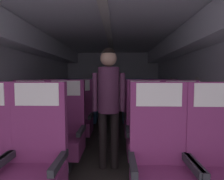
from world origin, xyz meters
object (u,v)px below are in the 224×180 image
Objects in this scene: seat_a_left_aisle at (34,164)px; seat_b_left_aisle at (65,133)px; seat_b_right_window at (145,133)px; seat_c_left_aisle at (79,118)px; seat_d_right_aisle at (155,109)px; seat_c_left_window at (53,117)px; seat_c_right_aisle at (165,118)px; seat_a_right_aisle at (220,167)px; seat_b_right_aisle at (182,134)px; seat_d_right_window at (133,109)px; seat_d_left_aisle at (87,109)px; seat_c_right_window at (138,118)px; seat_d_left_window at (66,109)px; flight_attendant at (109,95)px; seat_b_left_window at (29,132)px; seat_a_right_window at (160,166)px.

seat_a_left_aisle is 0.88m from seat_b_left_aisle.
seat_b_right_window and seat_c_left_aisle have the same top height.
seat_c_left_window is at bearing -156.56° from seat_d_right_aisle.
seat_c_right_aisle is (0.48, 0.88, 0.00)m from seat_b_right_window.
seat_c_left_window is (-2.02, 1.80, 0.00)m from seat_a_right_aisle.
seat_b_right_aisle and seat_b_right_window have the same top height.
seat_b_left_aisle and seat_d_right_window have the same top height.
seat_a_left_aisle is 1.00× the size of seat_c_left_window.
seat_b_right_window is 2.06m from seat_d_left_aisle.
seat_d_left_window is at bearing 149.82° from seat_c_right_window.
seat_d_left_window is at bearing 89.96° from seat_c_left_window.
seat_b_right_window is at bearing -49.03° from seat_d_left_window.
seat_a_left_aisle is 1.00× the size of seat_b_right_window.
seat_c_right_window is 1.00× the size of seat_d_right_aisle.
seat_b_left_aisle is at bearing -179.97° from seat_b_right_aisle.
seat_a_left_aisle is 1.85m from seat_c_left_window.
seat_c_right_window is (1.55, -0.02, 0.00)m from seat_c_left_window.
seat_a_right_aisle is 1.00× the size of seat_b_right_window.
seat_b_right_window is 1.39m from seat_c_left_aisle.
seat_c_right_window is at bearing 89.90° from seat_b_right_window.
flight_attendant is (-0.47, -1.75, 0.50)m from seat_d_right_window.
seat_b_left_aisle and seat_d_right_aisle have the same top height.
seat_b_right_window is (1.56, -0.01, 0.00)m from seat_b_left_window.
seat_d_right_aisle is at bearing -0.09° from seat_d_left_window.
seat_b_left_aisle and seat_c_right_aisle have the same top height.
flight_attendant reaches higher than seat_a_left_aisle.
seat_c_right_window is at bearing 117.81° from seat_b_right_aisle.
seat_a_right_window and seat_d_right_window have the same top height.
seat_c_left_window is 2.03m from seat_c_right_aisle.
seat_a_right_aisle is at bearing -41.68° from seat_c_left_window.
seat_d_left_window is at bearing -179.73° from seat_d_right_window.
seat_a_right_aisle is 1.00× the size of seat_b_right_aisle.
seat_d_right_window is at bearing 178.79° from seat_d_right_aisle.
seat_d_right_aisle is (0.49, 1.78, 0.00)m from seat_b_right_window.
seat_d_left_window is at bearing 119.86° from seat_a_right_window.
seat_b_right_aisle is 1.00× the size of seat_c_left_aisle.
seat_b_left_window is at bearing 149.71° from seat_a_right_window.
seat_c_right_aisle is (1.55, -0.01, 0.00)m from seat_c_left_aisle.
seat_b_left_window is 1.00× the size of seat_b_left_aisle.
seat_c_left_window is at bearing 138.32° from seat_a_right_aisle.
seat_b_right_aisle is (-0.00, 0.90, 0.00)m from seat_a_right_aisle.
seat_a_right_window is at bearing -68.32° from seat_d_left_aisle.
seat_a_right_aisle and seat_c_left_window have the same top height.
seat_c_right_window is 0.91m from seat_d_right_window.
seat_c_right_aisle is at bearing 29.85° from seat_b_left_aisle.
seat_a_right_window is 0.74× the size of flight_attendant.
seat_c_right_aisle is 1.00× the size of seat_d_right_window.
seat_b_left_aisle is at bearing -2.50° from seat_b_left_window.
seat_d_left_aisle is (-1.55, 0.89, 0.00)m from seat_c_right_aisle.
seat_c_left_window is at bearing 179.50° from seat_c_right_aisle.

